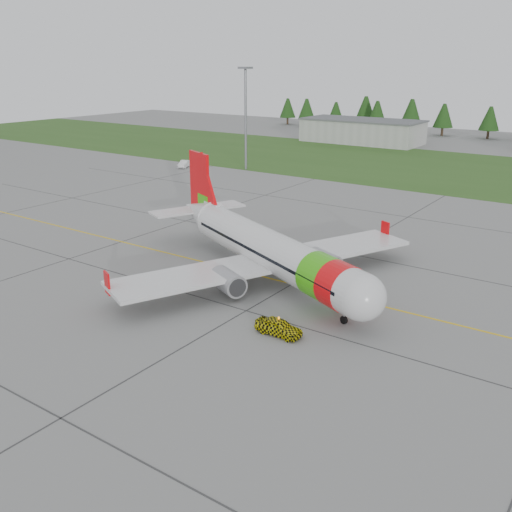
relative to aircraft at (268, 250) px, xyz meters
The scene contains 9 objects.
ground 11.06m from the aircraft, 132.81° to the right, with size 320.00×320.00×0.00m, color gray.
aircraft is the anchor object (origin of this frame).
follow_me_car 12.75m from the aircraft, 52.38° to the right, with size 1.65×1.40×4.10m, color yellow.
service_van 67.87m from the aircraft, 139.04° to the left, with size 1.59×1.50×4.55m, color silver.
grass_strip 74.64m from the aircraft, 95.54° to the left, with size 320.00×50.00×0.03m, color #30561E.
taxi_guideline 7.87m from the aircraft, behind, with size 120.00×0.25×0.02m, color gold.
hangar_west 108.78m from the aircraft, 110.00° to the left, with size 32.00×14.00×6.00m, color #A8A8A3.
floodlight_mast 64.08m from the aircraft, 127.97° to the left, with size 0.50×0.50×20.00m, color slate.
treeline 130.44m from the aircraft, 93.17° to the left, with size 160.00×8.00×10.00m, color #1C3F14, non-canonical shape.
Camera 1 is at (37.71, -38.11, 21.33)m, focal length 40.00 mm.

